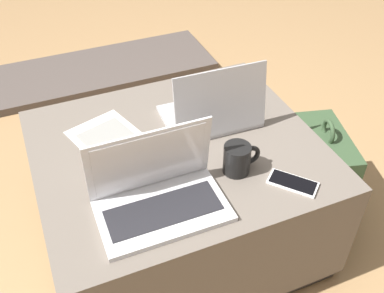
# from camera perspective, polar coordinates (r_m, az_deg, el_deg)

# --- Properties ---
(ground_plane) EXTENTS (14.00, 14.00, 0.00)m
(ground_plane) POSITION_cam_1_polar(r_m,az_deg,el_deg) (1.86, -1.54, -11.16)
(ground_plane) COLOR tan
(ottoman) EXTENTS (0.95, 0.84, 0.47)m
(ottoman) POSITION_cam_1_polar(r_m,az_deg,el_deg) (1.68, -1.68, -6.13)
(ottoman) COLOR #3D3832
(ottoman) RESTS_ON ground_plane
(laptop_near) EXTENTS (0.37, 0.23, 0.24)m
(laptop_near) POSITION_cam_1_polar(r_m,az_deg,el_deg) (1.30, -4.30, -5.92)
(laptop_near) COLOR silver
(laptop_near) RESTS_ON ottoman
(laptop_far) EXTENTS (0.34, 0.25, 0.25)m
(laptop_far) POSITION_cam_1_polar(r_m,az_deg,el_deg) (1.60, 2.64, 4.47)
(laptop_far) COLOR #B7B7BC
(laptop_far) RESTS_ON ottoman
(cell_phone) EXTENTS (0.15, 0.16, 0.01)m
(cell_phone) POSITION_cam_1_polar(r_m,az_deg,el_deg) (1.42, 12.67, -4.53)
(cell_phone) COLOR white
(cell_phone) RESTS_ON ottoman
(backpack) EXTENTS (0.29, 0.37, 0.45)m
(backpack) POSITION_cam_1_polar(r_m,az_deg,el_deg) (1.91, 15.98, -3.37)
(backpack) COLOR #385133
(backpack) RESTS_ON ground_plane
(paper_sheet) EXTENTS (0.29, 0.35, 0.00)m
(paper_sheet) POSITION_cam_1_polar(r_m,az_deg,el_deg) (1.57, -10.20, 0.78)
(paper_sheet) COLOR silver
(paper_sheet) RESTS_ON ottoman
(coffee_mug) EXTENTS (0.13, 0.09, 0.10)m
(coffee_mug) POSITION_cam_1_polar(r_m,az_deg,el_deg) (1.41, 5.87, -1.54)
(coffee_mug) COLOR black
(coffee_mug) RESTS_ON ottoman
(fireplace_hearth) EXTENTS (1.40, 0.50, 0.04)m
(fireplace_hearth) POSITION_cam_1_polar(r_m,az_deg,el_deg) (2.87, -11.77, 9.52)
(fireplace_hearth) COLOR #564C47
(fireplace_hearth) RESTS_ON ground_plane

